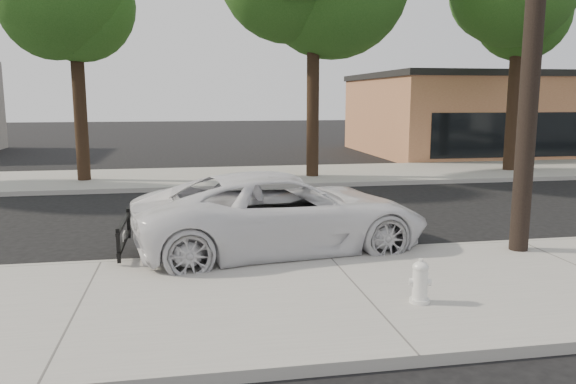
# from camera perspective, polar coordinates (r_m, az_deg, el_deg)

# --- Properties ---
(ground) EXTENTS (120.00, 120.00, 0.00)m
(ground) POSITION_cam_1_polar(r_m,az_deg,el_deg) (12.58, 1.38, -4.06)
(ground) COLOR black
(ground) RESTS_ON ground
(near_sidewalk) EXTENTS (90.00, 4.40, 0.15)m
(near_sidewalk) POSITION_cam_1_polar(r_m,az_deg,el_deg) (8.56, 7.26, -10.25)
(near_sidewalk) COLOR gray
(near_sidewalk) RESTS_ON ground
(far_sidewalk) EXTENTS (90.00, 5.00, 0.15)m
(far_sidewalk) POSITION_cam_1_polar(r_m,az_deg,el_deg) (20.82, -3.32, 1.60)
(far_sidewalk) COLOR gray
(far_sidewalk) RESTS_ON ground
(curb_near) EXTENTS (90.00, 0.12, 0.16)m
(curb_near) POSITION_cam_1_polar(r_m,az_deg,el_deg) (10.58, 3.68, -6.31)
(curb_near) COLOR #9E9B93
(curb_near) RESTS_ON ground
(building_main) EXTENTS (18.00, 10.00, 4.00)m
(building_main) POSITION_cam_1_polar(r_m,az_deg,el_deg) (33.53, 23.39, 7.17)
(building_main) COLOR #AA6646
(building_main) RESTS_ON ground
(tree_d) EXTENTS (4.50, 4.35, 8.75)m
(tree_d) POSITION_cam_1_polar(r_m,az_deg,el_deg) (23.85, 23.04, 17.06)
(tree_d) COLOR black
(tree_d) RESTS_ON far_sidewalk
(police_cruiser) EXTENTS (5.93, 3.34, 1.57)m
(police_cruiser) POSITION_cam_1_polar(r_m,az_deg,el_deg) (10.77, -0.55, -2.12)
(police_cruiser) COLOR white
(police_cruiser) RESTS_ON ground
(fire_hydrant) EXTENTS (0.32, 0.28, 0.59)m
(fire_hydrant) POSITION_cam_1_polar(r_m,az_deg,el_deg) (8.09, 13.27, -8.95)
(fire_hydrant) COLOR silver
(fire_hydrant) RESTS_ON near_sidewalk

